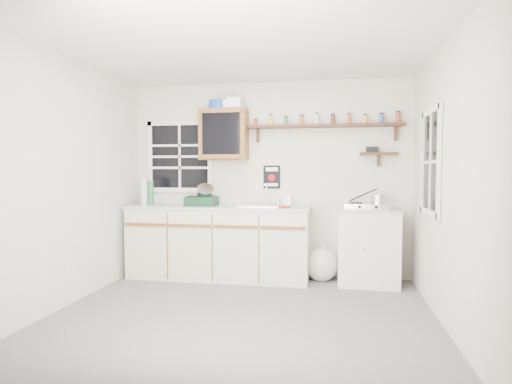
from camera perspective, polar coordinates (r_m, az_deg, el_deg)
room at (r=4.00m, az=-1.85°, el=1.20°), size 3.64×3.24×2.54m
main_cabinet at (r=5.47m, az=-4.97°, el=-6.62°), size 2.31×0.63×0.92m
right_cabinet at (r=5.33m, az=14.67°, el=-7.04°), size 0.73×0.57×0.91m
sink at (r=5.30m, az=0.62°, el=-1.80°), size 0.52×0.44×0.29m
upper_cabinet at (r=5.55m, az=-4.29°, el=7.64°), size 0.60×0.32×0.65m
upper_cabinet_clutter at (r=5.59m, az=-4.21°, el=11.58°), size 0.43×0.24×0.14m
spice_shelf at (r=5.45m, az=9.40°, el=8.81°), size 1.91×0.18×0.35m
secondary_shelf at (r=5.46m, az=15.79°, el=5.00°), size 0.45×0.16×0.24m
warning_sign at (r=5.55m, az=2.12°, el=2.02°), size 0.22×0.02×0.30m
window_back at (r=5.86m, az=-10.11°, el=4.66°), size 0.93×0.03×0.98m
window_right at (r=4.55m, az=22.32°, el=3.72°), size 0.03×0.78×1.08m
water_bottles at (r=5.70m, az=-14.35°, el=-0.06°), size 0.15×0.13×0.34m
dish_rack at (r=5.42m, az=-7.11°, el=-0.87°), size 0.38×0.30×0.29m
soap_bottle at (r=5.47m, az=4.38°, el=-0.75°), size 0.11×0.11×0.20m
rag at (r=5.08m, az=3.80°, el=-2.03°), size 0.14×0.13×0.02m
hotplate at (r=5.24m, az=14.58°, el=-1.81°), size 0.54×0.32×0.08m
saucepan at (r=5.25m, az=15.93°, el=-0.89°), size 0.42×0.21×0.18m
trash_bag at (r=5.44m, az=8.73°, el=-9.51°), size 0.41×0.37×0.47m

